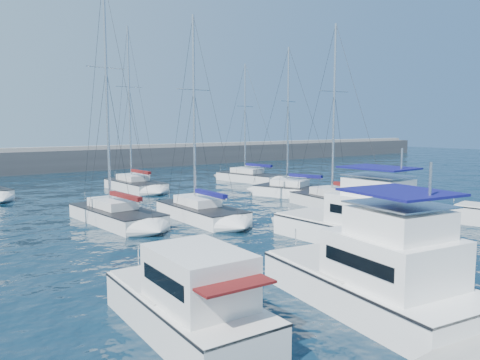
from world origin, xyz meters
TOP-DOWN VIEW (x-y plane):
  - ground at (0.00, 0.00)m, footprint 220.00×220.00m
  - breakwater at (0.00, 52.00)m, footprint 160.00×6.00m
  - motor_yacht_port_outer at (-11.55, -4.22)m, footprint 3.07×7.13m
  - motor_yacht_port_inner at (-5.31, -6.44)m, footprint 4.90×8.77m
  - motor_yacht_stbd_inner at (1.35, -0.44)m, footprint 3.76×9.43m
  - sailboat_mid_b at (-6.91, 13.09)m, footprint 3.69×8.53m
  - sailboat_mid_c at (-1.85, 10.66)m, footprint 3.17×7.92m
  - sailboat_mid_d at (8.87, 7.76)m, footprint 4.17×9.02m
  - sailboat_mid_e at (10.45, 14.50)m, footprint 5.13×7.60m
  - sailboat_back_b at (0.71, 27.02)m, footprint 3.43×8.02m
  - sailboat_back_c at (14.42, 25.98)m, footprint 4.40×8.60m

SIDE VIEW (x-z plane):
  - ground at x=0.00m, z-range 0.00..0.00m
  - sailboat_back_c at x=14.42m, z-range -6.35..7.37m
  - sailboat_mid_d at x=8.87m, z-range -6.68..7.70m
  - sailboat_mid_c at x=-1.85m, z-range -6.52..7.56m
  - sailboat_mid_e at x=10.45m, z-range -6.30..7.35m
  - sailboat_mid_b at x=-6.91m, z-range -7.60..8.68m
  - sailboat_back_b at x=0.71m, z-range -7.64..8.73m
  - motor_yacht_port_outer at x=-11.55m, z-range -0.66..2.54m
  - breakwater at x=0.00m, z-range -1.17..3.28m
  - motor_yacht_stbd_inner at x=1.35m, z-range -1.21..3.48m
  - motor_yacht_port_inner at x=-5.31m, z-range -1.21..3.48m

